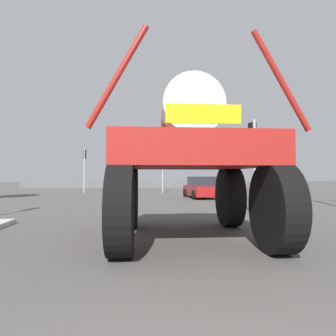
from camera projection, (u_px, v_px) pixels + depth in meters
The scene contains 7 objects.
ground_plane at pixel (140, 201), 18.64m from camera, with size 120.00×120.00×0.00m, color #4C4947.
oversize_sprayer at pixel (188, 162), 7.52m from camera, with size 4.46×5.24×4.49m.
sedan_ahead at pixel (201, 188), 21.11m from camera, with size 2.05×4.18×1.52m.
traffic_signal_near_right at pixel (253, 146), 11.99m from camera, with size 0.24×0.54×3.82m.
traffic_signal_far_left at pixel (85, 161), 27.06m from camera, with size 0.24×0.55×4.05m.
traffic_signal_far_right at pixel (162, 165), 27.83m from camera, with size 0.24×0.55×3.52m.
roadside_barrier at pixel (138, 184), 38.92m from camera, with size 29.52×0.24×0.90m, color #59595B.
Camera 1 is at (-0.30, -0.76, 1.57)m, focal length 31.83 mm.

